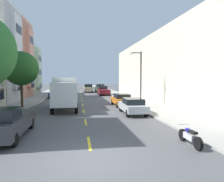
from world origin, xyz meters
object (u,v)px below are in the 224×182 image
(parked_suv_forest, at_px, (100,88))
(parked_sedan_silver, at_px, (133,106))
(parked_suv_red, at_px, (61,88))
(parked_pickup_burgundy, at_px, (103,91))
(moving_champagne_sedan, at_px, (88,88))
(delivery_box_truck, at_px, (66,91))
(street_tree_second, at_px, (21,69))
(street_lamp, at_px, (139,75))
(parked_sedan_navy, at_px, (55,93))
(parked_suv_black, at_px, (64,87))
(parked_hatchback_sky, at_px, (59,91))
(parked_sedan_orange, at_px, (121,99))
(parked_motorcycle, at_px, (190,137))
(parked_pickup_charcoal, at_px, (6,123))

(parked_suv_forest, distance_m, parked_sedan_silver, 29.75)
(parked_suv_red, relative_size, parked_pickup_burgundy, 0.91)
(moving_champagne_sedan, bearing_deg, delivery_box_truck, -97.80)
(street_tree_second, relative_size, delivery_box_truck, 0.76)
(street_lamp, xyz_separation_m, parked_suv_forest, (-1.47, 26.47, -2.64))
(parked_suv_forest, bearing_deg, street_lamp, -86.83)
(parked_sedan_navy, bearing_deg, street_tree_second, -98.85)
(parked_suv_black, height_order, parked_hatchback_sky, parked_suv_black)
(parked_sedan_orange, height_order, parked_motorcycle, parked_sedan_orange)
(street_lamp, distance_m, parked_suv_forest, 26.65)
(parked_suv_black, relative_size, parked_motorcycle, 2.35)
(parked_sedan_navy, bearing_deg, parked_suv_black, 89.96)
(parked_sedan_navy, bearing_deg, street_lamp, -55.00)
(parked_suv_forest, bearing_deg, parked_motorcycle, -89.58)
(parked_pickup_charcoal, distance_m, parked_motorcycle, 9.53)
(parked_suv_forest, bearing_deg, street_tree_second, -113.66)
(parked_sedan_navy, height_order, parked_hatchback_sky, parked_hatchback_sky)
(parked_sedan_silver, distance_m, parked_sedan_orange, 5.61)
(street_tree_second, xyz_separation_m, street_lamp, (12.33, -1.68, -0.62))
(street_tree_second, distance_m, parked_sedan_silver, 12.32)
(delivery_box_truck, height_order, parked_suv_forest, delivery_box_truck)
(parked_hatchback_sky, distance_m, parked_suv_forest, 10.29)
(street_tree_second, xyz_separation_m, parked_suv_black, (2.04, 33.58, -3.26))
(street_lamp, xyz_separation_m, parked_motorcycle, (-1.18, -12.18, -3.22))
(street_tree_second, relative_size, moving_champagne_sedan, 1.23)
(parked_pickup_charcoal, relative_size, moving_champagne_sedan, 1.11)
(parked_hatchback_sky, xyz_separation_m, parked_pickup_charcoal, (-0.08, -30.56, 0.07))
(parked_suv_red, relative_size, parked_motorcycle, 2.35)
(parked_suv_forest, bearing_deg, parked_sedan_silver, -90.27)
(street_tree_second, xyz_separation_m, parked_sedan_navy, (2.03, 13.04, -3.50))
(parked_sedan_orange, bearing_deg, parked_hatchback_sky, 115.10)
(street_tree_second, bearing_deg, parked_pickup_burgundy, 57.85)
(parked_suv_black, height_order, parked_sedan_silver, parked_suv_black)
(parked_suv_red, bearing_deg, parked_motorcycle, -76.80)
(parked_sedan_silver, bearing_deg, parked_suv_black, 102.70)
(parked_motorcycle, bearing_deg, moving_champagne_sedan, 94.28)
(parked_sedan_silver, height_order, parked_motorcycle, parked_sedan_silver)
(street_tree_second, distance_m, parked_pickup_burgundy, 20.45)
(street_lamp, relative_size, parked_suv_black, 1.23)
(street_lamp, height_order, parked_sedan_navy, street_lamp)
(parked_sedan_navy, bearing_deg, moving_champagne_sedan, 63.78)
(parked_pickup_burgundy, bearing_deg, parked_sedan_navy, -155.10)
(parked_sedan_orange, relative_size, parked_motorcycle, 2.21)
(delivery_box_truck, xyz_separation_m, parked_sedan_silver, (6.13, -4.21, -1.14))
(parked_suv_black, xyz_separation_m, parked_suv_forest, (8.82, -8.78, 0.00))
(street_lamp, height_order, moving_champagne_sedan, street_lamp)
(parked_motorcycle, bearing_deg, parked_suv_forest, 90.42)
(parked_pickup_burgundy, bearing_deg, parked_suv_black, 117.76)
(delivery_box_truck, relative_size, parked_sedan_navy, 1.71)
(parked_pickup_burgundy, height_order, moving_champagne_sedan, moving_champagne_sedan)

